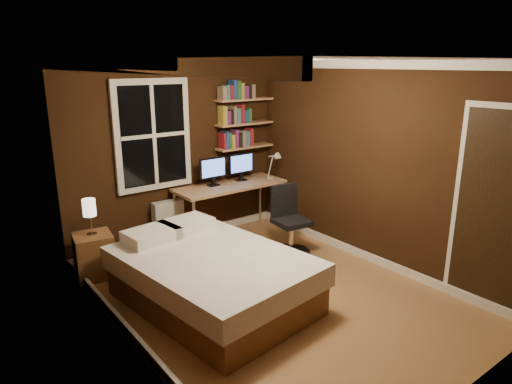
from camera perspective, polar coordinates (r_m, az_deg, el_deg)
floor at (r=5.17m, az=2.01°, el=-12.67°), size 4.20×4.20×0.00m
wall_back at (r=6.42m, az=-9.90°, el=4.68°), size 3.20×0.04×2.50m
wall_left at (r=3.93m, az=-16.17°, el=-2.92°), size 0.04×4.20×2.50m
wall_right at (r=5.83m, az=14.39°, el=3.28°), size 0.04×4.20×2.50m
ceiling at (r=4.54m, az=2.33°, el=16.21°), size 3.20×4.20×0.02m
window at (r=6.19m, az=-12.76°, el=6.93°), size 1.06×0.06×1.46m
door at (r=5.11m, az=27.83°, el=-2.49°), size 0.03×0.82×2.05m
ceiling_fixture at (r=4.47m, az=3.16°, el=14.93°), size 0.44×0.44×0.18m
bookshelf_lower at (r=6.88m, az=-1.43°, el=5.66°), size 0.92×0.22×0.03m
books_row_lower at (r=6.86m, az=-1.44°, el=6.72°), size 0.54×0.16×0.23m
bookshelf_middle at (r=6.83m, az=-1.45°, el=8.55°), size 0.92×0.22×0.03m
books_row_middle at (r=6.81m, az=-1.46°, el=9.63°), size 0.48×0.16×0.23m
bookshelf_upper at (r=6.79m, az=-1.47°, el=11.48°), size 0.92×0.22×0.03m
books_row_upper at (r=6.78m, az=-1.48°, el=12.57°), size 0.54×0.16×0.23m
bed at (r=4.91m, az=-5.59°, el=-10.52°), size 1.71×2.21×0.69m
nightstand at (r=5.78m, az=-19.57°, el=-7.51°), size 0.49×0.49×0.53m
bedside_lamp at (r=5.62m, az=-20.03°, el=-2.97°), size 0.15×0.15×0.44m
radiator at (r=6.47m, az=-10.87°, el=-3.86°), size 0.43×0.15×0.64m
desk at (r=6.60m, az=-3.25°, el=0.47°), size 1.64×0.62×0.78m
monitor_left at (r=6.48m, az=-5.39°, el=2.54°), size 0.42×0.12×0.41m
monitor_right at (r=6.74m, az=-1.89°, el=3.13°), size 0.42×0.12×0.41m
desk_lamp at (r=6.81m, az=2.24°, el=3.41°), size 0.14×0.32×0.44m
office_chair at (r=6.08m, az=4.22°, el=-4.62°), size 0.51×0.51×0.93m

